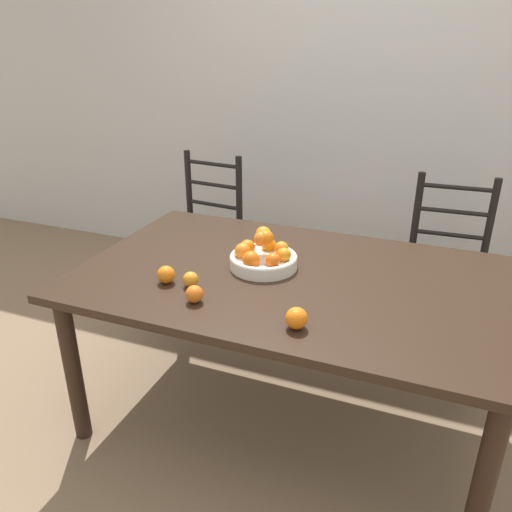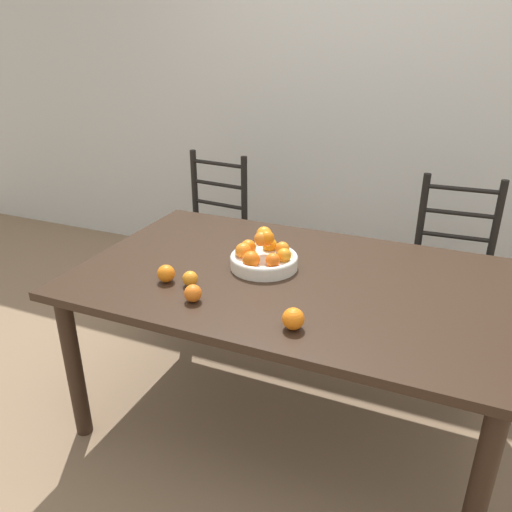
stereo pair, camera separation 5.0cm
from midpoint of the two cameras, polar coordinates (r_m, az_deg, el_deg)
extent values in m
plane|color=#7F664C|center=(2.47, 4.04, -17.49)|extent=(12.00, 12.00, 0.00)
cube|color=beige|center=(3.45, 14.14, 17.70)|extent=(8.00, 0.06, 2.60)
cube|color=black|center=(2.07, 4.60, -2.59)|extent=(1.75, 1.08, 0.03)
cylinder|color=black|center=(2.29, -19.49, -11.92)|extent=(0.07, 0.07, 0.69)
cylinder|color=black|center=(1.85, 24.94, -23.15)|extent=(0.07, 0.07, 0.69)
cylinder|color=black|center=(2.91, -7.57, -2.51)|extent=(0.07, 0.07, 0.69)
cylinder|color=black|center=(2.58, 24.98, -8.48)|extent=(0.07, 0.07, 0.69)
cylinder|color=silver|center=(2.12, 1.60, -0.71)|extent=(0.29, 0.29, 0.05)
torus|color=silver|center=(2.11, 1.61, -0.12)|extent=(0.29, 0.29, 0.02)
sphere|color=orange|center=(2.07, 3.92, 0.07)|extent=(0.06, 0.06, 0.06)
sphere|color=orange|center=(2.14, 3.71, 0.85)|extent=(0.06, 0.06, 0.06)
sphere|color=orange|center=(2.18, 2.24, 1.26)|extent=(0.06, 0.06, 0.06)
sphere|color=orange|center=(2.15, -0.21, 1.00)|extent=(0.07, 0.07, 0.07)
sphere|color=orange|center=(2.10, -0.83, 0.52)|extent=(0.07, 0.07, 0.07)
sphere|color=orange|center=(2.03, 0.14, -0.42)|extent=(0.07, 0.07, 0.07)
sphere|color=orange|center=(2.02, 2.66, -0.50)|extent=(0.06, 0.06, 0.06)
sphere|color=orange|center=(2.07, 1.91, 2.06)|extent=(0.07, 0.07, 0.07)
sphere|color=orange|center=(2.11, 1.61, 2.50)|extent=(0.07, 0.07, 0.07)
sphere|color=orange|center=(2.07, 1.33, 1.96)|extent=(0.06, 0.06, 0.06)
sphere|color=orange|center=(1.97, -6.81, -2.59)|extent=(0.06, 0.06, 0.06)
sphere|color=orange|center=(2.02, -9.54, -1.99)|extent=(0.07, 0.07, 0.07)
sphere|color=orange|center=(1.69, 5.14, -7.17)|extent=(0.08, 0.08, 0.08)
sphere|color=orange|center=(1.86, -6.45, -4.26)|extent=(0.07, 0.07, 0.07)
cylinder|color=black|center=(3.26, -9.79, -1.79)|extent=(0.04, 0.04, 0.47)
cylinder|color=black|center=(3.06, -4.13, -3.28)|extent=(0.04, 0.04, 0.47)
cylinder|color=black|center=(3.44, -6.43, 4.11)|extent=(0.04, 0.04, 0.96)
cylinder|color=black|center=(3.25, -0.87, 3.06)|extent=(0.04, 0.04, 0.96)
cube|color=black|center=(3.19, -5.43, 2.85)|extent=(0.45, 0.44, 0.04)
cylinder|color=black|center=(3.29, -3.79, 5.90)|extent=(0.38, 0.06, 0.02)
cylinder|color=black|center=(3.25, -3.85, 8.16)|extent=(0.38, 0.06, 0.02)
cylinder|color=black|center=(3.22, -3.92, 10.47)|extent=(0.38, 0.06, 0.02)
cylinder|color=black|center=(2.80, 17.17, -7.22)|extent=(0.04, 0.04, 0.47)
cylinder|color=black|center=(2.82, 24.92, -8.28)|extent=(0.04, 0.04, 0.47)
cylinder|color=black|center=(3.01, 18.29, 0.10)|extent=(0.04, 0.04, 0.96)
cylinder|color=black|center=(3.03, 25.41, -0.93)|extent=(0.04, 0.04, 0.96)
cube|color=black|center=(2.85, 21.88, -1.55)|extent=(0.44, 0.42, 0.04)
cylinder|color=black|center=(2.97, 22.27, 2.06)|extent=(0.38, 0.04, 0.02)
cylinder|color=black|center=(2.92, 22.68, 4.51)|extent=(0.38, 0.04, 0.02)
cylinder|color=black|center=(2.89, 23.10, 7.03)|extent=(0.38, 0.04, 0.02)
camera|label=1|loc=(0.03, -89.29, 0.32)|focal=35.00mm
camera|label=2|loc=(0.03, 90.71, -0.32)|focal=35.00mm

